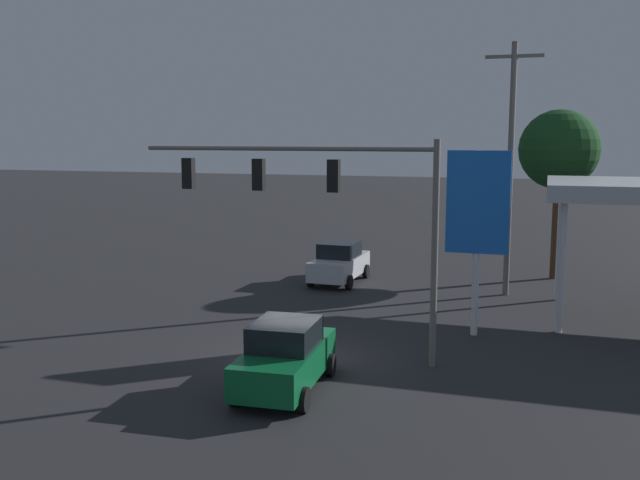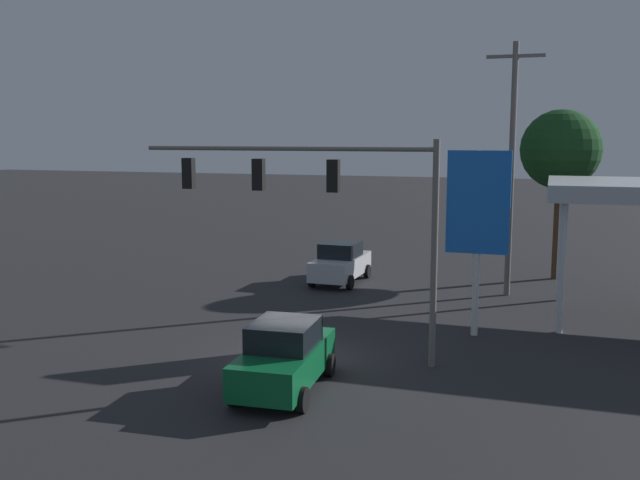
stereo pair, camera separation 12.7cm
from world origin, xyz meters
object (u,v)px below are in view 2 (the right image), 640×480
Objects in this scene: traffic_signal_assembly at (318,194)px; street_tree at (561,150)px; sedan_waiting at (341,262)px; price_sign at (478,209)px; sedan_far at (284,356)px; utility_pole at (512,165)px.

street_tree is at bearing -115.34° from traffic_signal_assembly.
street_tree is at bearing 114.20° from sedan_waiting.
traffic_signal_assembly is 1.17× the size of street_tree.
sedan_waiting is at bearing -46.00° from price_sign.
sedan_far is (4.39, 7.17, -3.48)m from price_sign.
utility_pole reaches higher than price_sign.
traffic_signal_assembly reaches higher than sedan_waiting.
utility_pole is at bearing -95.78° from price_sign.
utility_pole is 4.92m from street_tree.
street_tree reaches higher than price_sign.
traffic_signal_assembly reaches higher than sedan_far.
sedan_far is at bearing 68.98° from street_tree.
price_sign is at bearing 76.54° from street_tree.
price_sign is (0.69, 6.87, -1.27)m from utility_pole.
traffic_signal_assembly is at bearing 14.44° from sedan_waiting.
price_sign is at bearing 45.66° from sedan_waiting.
traffic_signal_assembly is 5.99m from price_sign.
sedan_far is at bearing 58.49° from price_sign.
price_sign is at bearing 84.22° from utility_pole.
sedan_far is at bearing 70.07° from utility_pole.
utility_pole is at bearing 88.62° from sedan_waiting.
price_sign is at bearing 145.24° from sedan_far.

